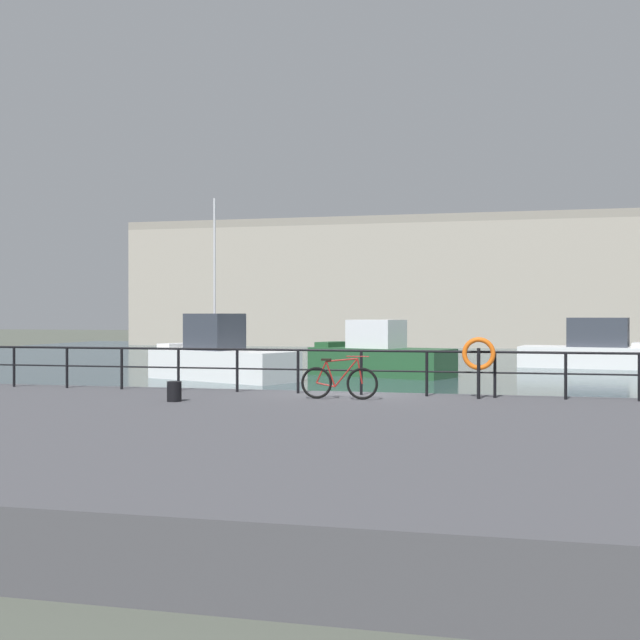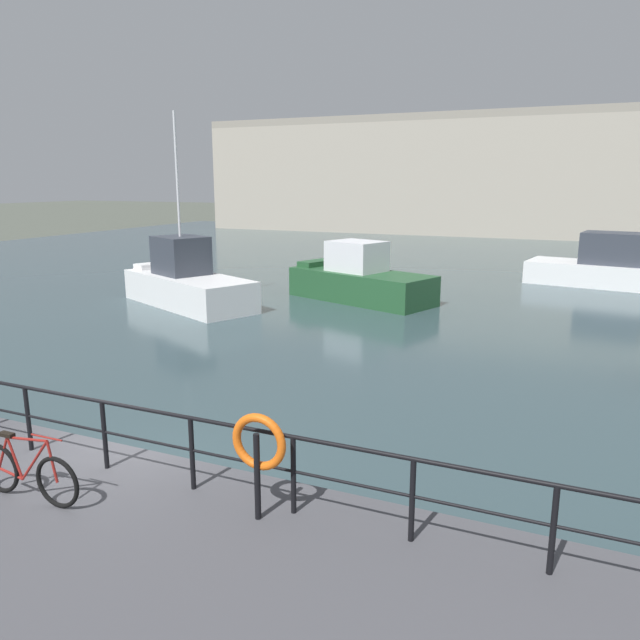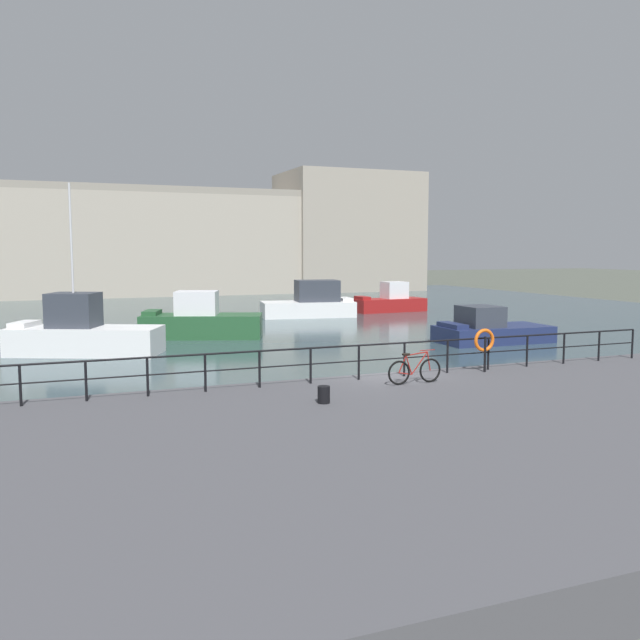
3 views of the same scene
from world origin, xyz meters
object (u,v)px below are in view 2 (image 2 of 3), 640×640
at_px(harbor_building, 589,174).
at_px(moored_red_daysailer, 360,280).
at_px(moored_small_launch, 604,266).
at_px(life_ring_stand, 259,446).
at_px(moored_blue_motorboat, 187,282).
at_px(parked_bicycle, 27,473).

distance_m(harbor_building, moored_red_daysailer, 39.04).
distance_m(moored_small_launch, life_ring_stand, 27.35).
height_order(harbor_building, moored_blue_motorboat, harbor_building).
bearing_deg(moored_blue_motorboat, life_ring_stand, 153.01).
xyz_separation_m(parked_bicycle, life_ring_stand, (3.05, 0.89, 0.59)).
xyz_separation_m(moored_small_launch, life_ring_stand, (-4.32, -26.99, 0.88)).
height_order(parked_bicycle, life_ring_stand, life_ring_stand).
bearing_deg(moored_small_launch, parked_bicycle, -95.60).
bearing_deg(life_ring_stand, moored_small_launch, 80.91).
bearing_deg(moored_red_daysailer, parked_bicycle, 116.90).
relative_size(moored_red_daysailer, life_ring_stand, 4.96).
bearing_deg(moored_blue_motorboat, moored_small_launch, -117.93).
height_order(moored_blue_motorboat, moored_red_daysailer, moored_blue_motorboat).
xyz_separation_m(moored_blue_motorboat, moored_red_daysailer, (6.26, 3.89, -0.05)).
height_order(harbor_building, life_ring_stand, harbor_building).
height_order(moored_red_daysailer, life_ring_stand, moored_red_daysailer).
relative_size(moored_red_daysailer, moored_small_launch, 1.00).
height_order(moored_red_daysailer, moored_small_launch, moored_small_launch).
height_order(moored_small_launch, life_ring_stand, moored_small_launch).
distance_m(moored_blue_motorboat, parked_bicycle, 17.71).
xyz_separation_m(harbor_building, moored_small_launch, (1.35, -29.30, -4.75)).
bearing_deg(harbor_building, moored_blue_motorboat, -109.37).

